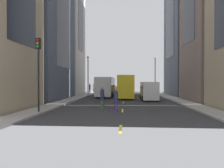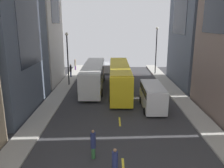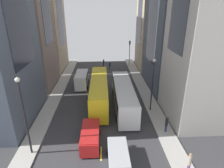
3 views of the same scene
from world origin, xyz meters
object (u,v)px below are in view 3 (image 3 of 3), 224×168
Objects in this scene: delivery_van_white at (82,79)px; streetcar_yellow at (99,89)px; car_red_0 at (90,136)px; traffic_light_near_corner at (130,49)px; car_silver_1 at (118,156)px; pedestrian_crossing_mid at (189,162)px; pedestrian_walking_far at (167,123)px; pedestrian_crossing_near at (110,65)px; pedestrian_waiting_curb at (104,63)px; city_bus_white at (124,94)px.

streetcar_yellow is at bearing 117.94° from delivery_van_white.
car_red_0 is 0.77× the size of traffic_light_near_corner.
streetcar_yellow reaches higher than car_silver_1.
streetcar_yellow reaches higher than delivery_van_white.
car_silver_1 is at bearing 71.61° from pedestrian_crossing_mid.
pedestrian_crossing_near is at bearing -165.29° from pedestrian_walking_far.
streetcar_yellow is at bearing 120.73° from pedestrian_waiting_curb.
delivery_van_white is at bearing 22.57° from pedestrian_crossing_mid.
pedestrian_waiting_curb reaches higher than car_silver_1.
city_bus_white is at bearing 131.34° from pedestrian_waiting_curb.
pedestrian_waiting_curb is (-0.82, -17.78, -1.06)m from streetcar_yellow.
pedestrian_walking_far is at bearing 138.42° from pedestrian_waiting_curb.
delivery_van_white is 1.33× the size of car_silver_1.
city_bus_white is 2.75× the size of car_red_0.
streetcar_yellow is at bearing -81.64° from car_silver_1.
pedestrian_walking_far is (-7.84, 8.33, -0.87)m from streetcar_yellow.
pedestrian_crossing_near is (1.32, -17.36, -0.92)m from city_bus_white.
pedestrian_crossing_mid is 30.31m from pedestrian_crossing_near.
car_silver_1 is 0.69× the size of traffic_light_near_corner.
traffic_light_near_corner is (-7.97, -28.49, 3.30)m from car_red_0.
pedestrian_walking_far is at bearing -4.97° from pedestrian_crossing_mid.
pedestrian_crossing_near is at bearing -98.16° from streetcar_yellow.
delivery_van_white reaches higher than car_red_0.
car_red_0 is 4.08m from car_silver_1.
streetcar_yellow is at bearing -26.60° from city_bus_white.
pedestrian_crossing_mid is at bearing 91.47° from traffic_light_near_corner.
pedestrian_walking_far is (-8.67, -1.51, 0.22)m from car_red_0.
delivery_van_white is at bearing -81.33° from car_red_0.
pedestrian_walking_far reaches higher than pedestrian_crossing_near.
pedestrian_waiting_curb is at bearing -92.65° from streetcar_yellow.
car_red_0 is (-2.44, 16.01, -0.48)m from delivery_van_white.
pedestrian_crossing_near is (-0.34, -28.46, 0.14)m from car_silver_1.
city_bus_white is 6.21× the size of pedestrian_crossing_near.
streetcar_yellow is 13.07m from car_silver_1.
pedestrian_walking_far is at bearing 91.48° from traffic_light_near_corner.
pedestrian_crossing_near is (-2.23, -15.58, -1.03)m from streetcar_yellow.
pedestrian_crossing_mid is 0.34× the size of traffic_light_near_corner.
pedestrian_waiting_curb is (2.73, -19.56, -0.95)m from city_bus_white.
city_bus_white is 20.87m from traffic_light_near_corner.
streetcar_yellow is at bearing 23.00° from pedestrian_crossing_mid.
city_bus_white is 6.41× the size of pedestrian_waiting_curb.
delivery_van_white reaches higher than pedestrian_waiting_curb.
car_red_0 is at bearing 61.42° from city_bus_white.
traffic_light_near_corner is (-4.90, -3.07, 3.23)m from pedestrian_crossing_near.
city_bus_white is at bearing -118.58° from car_red_0.
pedestrian_walking_far is 0.34× the size of traffic_light_near_corner.
pedestrian_crossing_mid is at bearing 2.93° from pedestrian_walking_far.
pedestrian_crossing_mid is at bearing 119.37° from streetcar_yellow.
traffic_light_near_corner is at bearing -110.94° from streetcar_yellow.
pedestrian_walking_far is 5.85m from pedestrian_crossing_mid.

